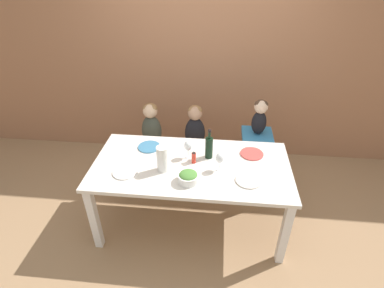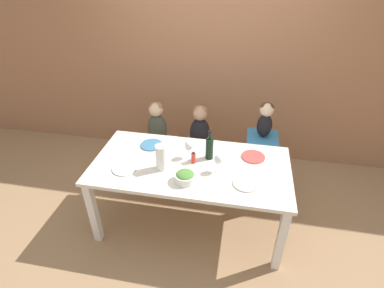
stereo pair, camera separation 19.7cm
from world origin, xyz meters
name	(u,v)px [view 1 (the left image)]	position (x,y,z in m)	size (l,w,h in m)	color
ground_plane	(191,221)	(0.00, 0.00, 0.00)	(14.00, 14.00, 0.00)	#9E7A56
wall_back	(203,56)	(0.00, 1.41, 1.35)	(10.00, 0.06, 2.70)	#9E6B4C
dining_table	(191,172)	(0.00, 0.00, 0.66)	(1.83, 0.91, 0.75)	silver
chair_far_left	(153,150)	(-0.54, 0.73, 0.39)	(0.40, 0.41, 0.46)	silver
chair_far_center	(195,152)	(-0.03, 0.73, 0.39)	(0.40, 0.41, 0.46)	silver
chair_right_highchair	(256,145)	(0.67, 0.73, 0.54)	(0.34, 0.34, 0.69)	silver
person_child_left	(151,125)	(-0.54, 0.73, 0.73)	(0.23, 0.19, 0.54)	#3D4238
person_child_center	(195,127)	(-0.03, 0.73, 0.73)	(0.23, 0.19, 0.54)	black
person_baby_right	(260,115)	(0.67, 0.73, 0.93)	(0.16, 0.15, 0.40)	black
wine_bottle	(209,147)	(0.15, 0.13, 0.87)	(0.07, 0.07, 0.30)	black
paper_towel_roll	(163,159)	(-0.24, -0.11, 0.88)	(0.10, 0.10, 0.25)	white
wine_glass_near	(220,158)	(0.26, -0.06, 0.88)	(0.08, 0.08, 0.18)	white
wine_glass_far	(188,146)	(-0.04, 0.11, 0.88)	(0.08, 0.08, 0.18)	white
salad_bowl_large	(188,177)	(0.00, -0.25, 0.80)	(0.18, 0.18, 0.10)	white
dinner_plate_front_left	(125,172)	(-0.58, -0.18, 0.76)	(0.22, 0.22, 0.01)	silver
dinner_plate_back_left	(149,147)	(-0.45, 0.24, 0.76)	(0.22, 0.22, 0.01)	teal
dinner_plate_back_right	(252,154)	(0.57, 0.22, 0.76)	(0.22, 0.22, 0.01)	#D14C47
dinner_plate_front_right	(248,180)	(0.52, -0.19, 0.76)	(0.22, 0.22, 0.01)	silver
condiment_bottle_hot_sauce	(194,157)	(0.02, 0.03, 0.81)	(0.04, 0.04, 0.13)	red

